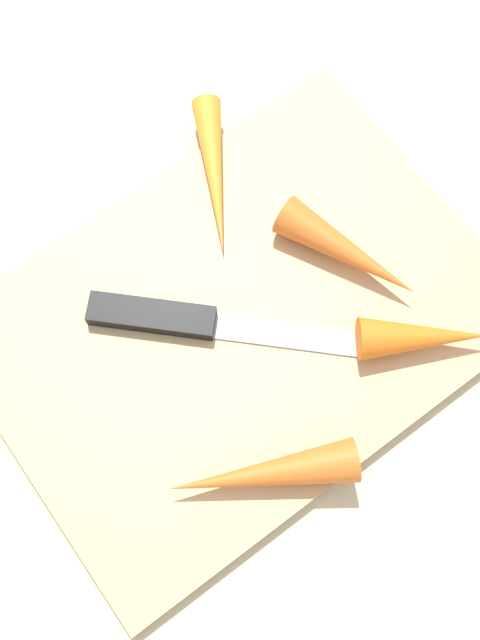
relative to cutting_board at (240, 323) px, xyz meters
name	(u,v)px	position (x,y,z in m)	size (l,w,h in m)	color
ground_plane	(240,325)	(0.00, 0.00, -0.01)	(1.40, 1.40, 0.00)	#C6B793
cutting_board	(240,323)	(0.00, 0.00, 0.00)	(0.36, 0.26, 0.01)	tan
knife	(170,318)	(-0.04, 0.03, 0.01)	(0.16, 0.15, 0.01)	#B7B7BC
carrot_long	(263,474)	(-0.05, -0.10, 0.02)	(0.03, 0.03, 0.12)	orange
carrot_shortest	(424,337)	(0.09, -0.09, 0.02)	(0.03, 0.03, 0.09)	orange
carrot_short	(348,253)	(0.09, -0.01, 0.02)	(0.03, 0.03, 0.11)	orange
carrot_longest	(214,174)	(0.05, 0.10, 0.02)	(0.02, 0.02, 0.12)	orange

